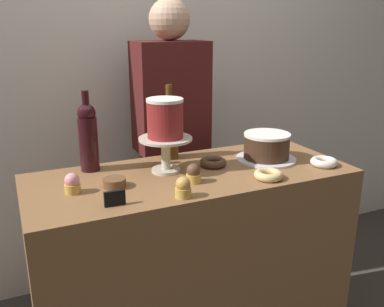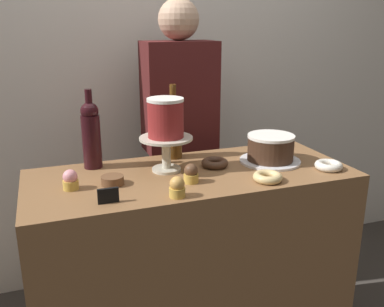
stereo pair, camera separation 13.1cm
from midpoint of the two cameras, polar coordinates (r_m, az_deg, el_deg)
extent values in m
cube|color=silver|center=(2.39, -10.26, 12.64)|extent=(6.00, 0.05, 2.60)
cube|color=brown|center=(1.89, -2.07, -15.72)|extent=(1.30, 0.54, 0.91)
cylinder|color=beige|center=(1.70, -5.75, -2.25)|extent=(0.12, 0.12, 0.01)
cylinder|color=beige|center=(1.68, -5.82, -0.14)|extent=(0.04, 0.04, 0.12)
cylinder|color=beige|center=(1.66, -5.88, 1.99)|extent=(0.21, 0.21, 0.01)
cylinder|color=maroon|center=(1.65, -5.97, 4.55)|extent=(0.14, 0.14, 0.14)
cylinder|color=white|center=(1.63, -6.05, 7.21)|extent=(0.14, 0.14, 0.01)
cylinder|color=white|center=(1.85, 8.02, -0.75)|extent=(0.26, 0.26, 0.01)
cylinder|color=#3D2619|center=(1.84, 8.09, 0.86)|extent=(0.20, 0.20, 0.10)
cylinder|color=white|center=(1.82, 8.16, 2.52)|extent=(0.20, 0.20, 0.01)
cylinder|color=black|center=(1.75, -15.96, 1.22)|extent=(0.08, 0.08, 0.22)
sphere|color=black|center=(1.72, -16.31, 5.30)|extent=(0.07, 0.07, 0.07)
cylinder|color=black|center=(1.71, -16.45, 6.97)|extent=(0.03, 0.03, 0.08)
cylinder|color=#5B3814|center=(1.84, -5.11, 2.65)|extent=(0.08, 0.08, 0.22)
sphere|color=#5B3814|center=(1.81, -5.21, 6.54)|extent=(0.07, 0.07, 0.07)
cylinder|color=#5B3814|center=(1.81, -5.26, 8.12)|extent=(0.03, 0.03, 0.08)
cylinder|color=gold|center=(1.45, -3.81, -5.35)|extent=(0.06, 0.06, 0.03)
sphere|color=#CC9347|center=(1.43, -3.84, -4.20)|extent=(0.05, 0.05, 0.05)
cylinder|color=gold|center=(1.56, -18.26, -4.57)|extent=(0.06, 0.06, 0.03)
sphere|color=pink|center=(1.54, -18.36, -3.49)|extent=(0.05, 0.05, 0.05)
cylinder|color=gold|center=(1.57, -2.19, -3.40)|extent=(0.06, 0.06, 0.03)
sphere|color=brown|center=(1.56, -2.20, -2.32)|extent=(0.05, 0.05, 0.05)
torus|color=#472D1E|center=(1.75, 0.76, -1.24)|extent=(0.11, 0.11, 0.03)
torus|color=#E0C17F|center=(1.63, 8.07, -2.92)|extent=(0.11, 0.11, 0.03)
torus|color=silver|center=(1.83, 15.54, -1.14)|extent=(0.11, 0.11, 0.03)
cylinder|color=brown|center=(1.57, -12.83, -4.28)|extent=(0.08, 0.08, 0.01)
cylinder|color=brown|center=(1.57, -12.86, -3.91)|extent=(0.08, 0.08, 0.01)
cylinder|color=brown|center=(1.57, -12.88, -3.54)|extent=(0.08, 0.08, 0.01)
cube|color=black|center=(1.41, -13.10, -5.98)|extent=(0.07, 0.01, 0.05)
cube|color=black|center=(2.36, -4.28, -9.35)|extent=(0.28, 0.18, 0.85)
cube|color=#4C1919|center=(2.14, -4.69, 7.63)|extent=(0.36, 0.22, 0.55)
sphere|color=tan|center=(2.11, -4.95, 17.71)|extent=(0.20, 0.20, 0.20)
camera|label=1|loc=(0.07, -92.27, -0.70)|focal=39.27mm
camera|label=2|loc=(0.07, 87.73, 0.70)|focal=39.27mm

